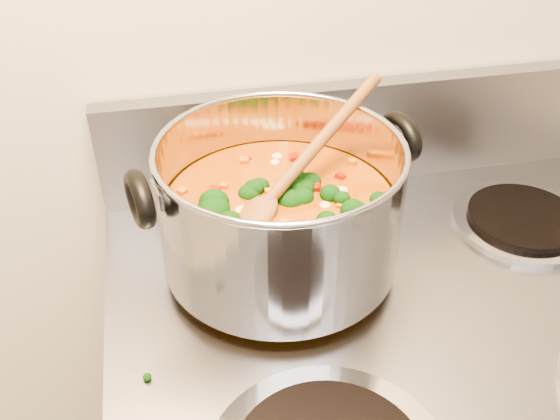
% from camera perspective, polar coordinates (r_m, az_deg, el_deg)
% --- Properties ---
extents(stockpot, '(0.36, 0.30, 0.18)m').
position_cam_1_polar(stockpot, '(0.76, 0.00, -0.02)').
color(stockpot, '#A8A7B0').
rests_on(stockpot, electric_range).
extents(wooden_spoon, '(0.24, 0.19, 0.13)m').
position_cam_1_polar(wooden_spoon, '(0.74, 0.77, 2.94)').
color(wooden_spoon, brown).
rests_on(wooden_spoon, stockpot).
extents(cooktop_crumbs, '(0.38, 0.25, 0.01)m').
position_cam_1_polar(cooktop_crumbs, '(0.81, 0.78, -5.03)').
color(cooktop_crumbs, black).
rests_on(cooktop_crumbs, electric_range).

